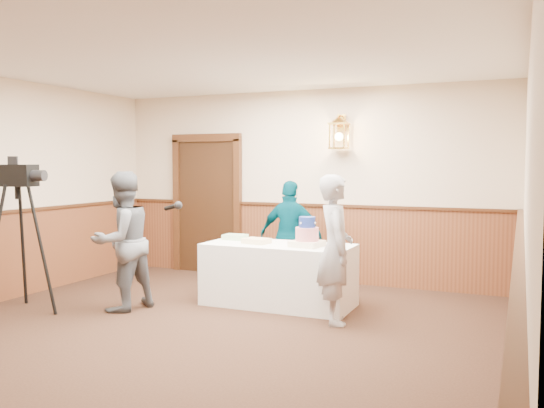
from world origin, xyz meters
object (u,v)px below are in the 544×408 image
Objects in this scene: sheet_cake_yellow at (256,241)px; tv_camera_rig at (19,247)px; baker at (335,249)px; tiered_cake at (307,235)px; interviewer at (122,241)px; display_table at (279,275)px; assistant_p at (291,235)px; sheet_cake_green at (235,237)px.

tv_camera_rig reaches higher than sheet_cake_yellow.
sheet_cake_yellow is 0.19× the size of baker.
tiered_cake is at bearing 23.19° from baker.
sheet_cake_yellow is at bearing 179.66° from tiered_cake.
interviewer is at bearing 19.34° from tv_camera_rig.
sheet_cake_yellow reaches higher than display_table.
baker is 1.08× the size of assistant_p.
interviewer is (-1.60, -0.94, 0.44)m from display_table.
sheet_cake_yellow is 0.93m from assistant_p.
sheet_cake_green is 0.17× the size of baker.
interviewer is 2.30m from assistant_p.
display_table is 1.20× the size of assistant_p.
assistant_p is at bearing 12.30° from baker.
baker reaches higher than display_table.
tiered_cake is 1.27× the size of sheet_cake_yellow.
baker reaches higher than sheet_cake_green.
sheet_cake_green is at bearing 154.45° from interviewer.
display_table is at bearing 20.06° from tv_camera_rig.
display_table is 4.69× the size of tiered_cake.
interviewer reaches higher than sheet_cake_green.
sheet_cake_green is 0.19× the size of assistant_p.
baker reaches higher than assistant_p.
sheet_cake_yellow is at bearing 21.84° from tv_camera_rig.
tiered_cake reaches higher than sheet_cake_green.
baker is (0.47, -0.41, -0.08)m from tiered_cake.
tv_camera_rig is at bearing 81.00° from baker.
baker is at bearing -22.50° from sheet_cake_green.
assistant_p is at bearing 121.75° from tiered_cake.
tv_camera_rig is (-1.93, -1.67, -0.01)m from sheet_cake_green.
tv_camera_rig is at bearing -154.16° from tiered_cake.
baker reaches higher than sheet_cake_yellow.
assistant_p is at bearing 34.52° from tv_camera_rig.
sheet_cake_green is 0.86m from assistant_p.
assistant_p is (-1.05, 1.35, -0.06)m from baker.
interviewer is 2.50m from baker.
baker is at bearing -20.24° from sheet_cake_yellow.
sheet_cake_yellow is 0.18× the size of tv_camera_rig.
sheet_cake_green is at bearing 41.84° from baker.
interviewer reaches higher than baker.
baker is (1.13, -0.42, 0.02)m from sheet_cake_yellow.
sheet_cake_yellow is 0.19× the size of interviewer.
tv_camera_rig is at bearing -149.88° from display_table.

